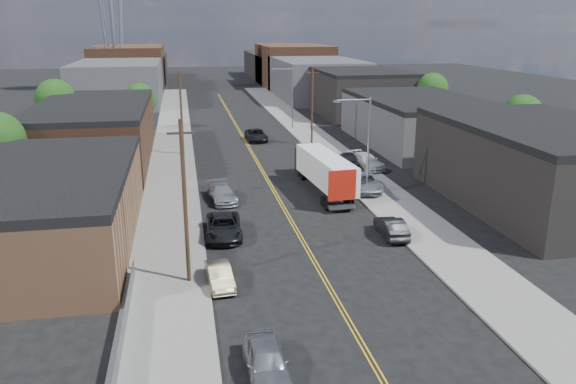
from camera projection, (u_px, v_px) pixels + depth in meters
name	position (u px, v px, depth m)	size (l,w,h in m)	color
ground	(239.00, 130.00, 82.60)	(260.00, 260.00, 0.00)	black
centerline	(252.00, 152.00, 68.48)	(0.32, 120.00, 0.01)	gold
sidewalk_left	(173.00, 155.00, 66.78)	(5.00, 140.00, 0.15)	slate
sidewalk_right	(327.00, 149.00, 70.15)	(5.00, 140.00, 0.15)	slate
warehouse_tan	(43.00, 207.00, 39.08)	(12.00, 22.00, 5.60)	#8C5E40
warehouse_brown	(94.00, 132.00, 63.40)	(12.00, 26.00, 6.60)	#4F2F1F
industrial_right_a	(543.00, 165.00, 47.83)	(14.00, 22.00, 7.10)	black
industrial_right_b	(419.00, 121.00, 72.45)	(14.00, 24.00, 6.10)	#3C3C3F
industrial_right_c	(359.00, 92.00, 96.70)	(14.00, 22.00, 7.60)	black
skyline_left_a	(120.00, 82.00, 110.84)	(16.00, 30.00, 8.00)	#3C3C3F
skyline_right_a	(316.00, 79.00, 117.94)	(16.00, 30.00, 8.00)	#3C3C3F
skyline_left_b	(129.00, 68.00, 134.08)	(16.00, 26.00, 10.00)	#4F2F1F
skyline_right_b	(293.00, 65.00, 141.18)	(16.00, 26.00, 10.00)	#4F2F1F
skyline_left_c	(136.00, 68.00, 153.33)	(16.00, 40.00, 7.00)	black
skyline_right_c	(280.00, 66.00, 160.43)	(16.00, 40.00, 7.00)	black
streetlight_near	(364.00, 139.00, 49.48)	(3.39, 0.25, 9.00)	gray
streetlight_far	(290.00, 93.00, 82.41)	(3.39, 0.25, 9.00)	gray
utility_pole_left_near	(185.00, 202.00, 32.61)	(1.60, 0.26, 10.00)	black
utility_pole_left_far	(181.00, 112.00, 65.55)	(1.60, 0.26, 10.00)	black
utility_pole_right	(312.00, 105.00, 71.28)	(1.60, 0.26, 10.00)	black
chainlink_fence	(122.00, 334.00, 27.20)	(0.05, 16.00, 1.22)	slate
tree_left_mid	(56.00, 102.00, 72.07)	(5.10, 5.04, 8.37)	black
tree_left_far	(140.00, 100.00, 80.70)	(4.35, 4.20, 6.97)	black
tree_right_near	(523.00, 117.00, 63.94)	(4.60, 4.48, 7.44)	black
tree_right_far	(433.00, 91.00, 86.44)	(4.85, 4.76, 7.91)	black
semi_truck	(322.00, 168.00, 52.53)	(3.24, 14.16, 3.66)	white
car_left_a	(266.00, 361.00, 24.79)	(1.83, 4.54, 1.55)	gray
car_left_b	(220.00, 276.00, 33.51)	(1.36, 3.89, 1.28)	#877D58
car_left_c	(224.00, 227.00, 41.22)	(2.57, 5.57, 1.55)	black
car_left_d	(222.00, 193.00, 49.50)	(2.06, 5.07, 1.47)	#999B9E
car_right_oncoming	(391.00, 227.00, 41.24)	(1.54, 4.40, 1.45)	black
car_right_lot_a	(364.00, 182.00, 52.14)	(2.61, 5.66, 1.57)	#AFB3B4
car_right_lot_b	(366.00, 161.00, 60.19)	(2.19, 5.39, 1.56)	silver
car_right_lot_c	(349.00, 160.00, 60.51)	(1.87, 4.65, 1.58)	black
car_ahead_truck	(256.00, 135.00, 75.17)	(2.52, 5.47, 1.52)	black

